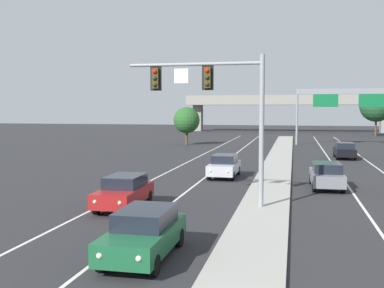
{
  "coord_description": "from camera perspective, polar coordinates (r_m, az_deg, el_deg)",
  "views": [
    {
      "loc": [
        1.35,
        -7.99,
        4.8
      ],
      "look_at": [
        -3.2,
        12.73,
        3.2
      ],
      "focal_mm": 43.58,
      "sensor_mm": 36.0,
      "label": 1
    }
  ],
  "objects": [
    {
      "name": "median_island",
      "position": [
        26.45,
        9.31,
        -6.03
      ],
      "size": [
        2.4,
        110.0,
        0.15
      ],
      "primitive_type": "cube",
      "color": "#9E9B93",
      "rests_on": "ground"
    },
    {
      "name": "lane_stripe_oncoming_center",
      "position": [
        33.88,
        1.98,
        -3.83
      ],
      "size": [
        0.14,
        100.0,
        0.01
      ],
      "primitive_type": "cube",
      "color": "silver",
      "rests_on": "ground"
    },
    {
      "name": "lane_stripe_receding_center",
      "position": [
        33.5,
        18.04,
        -4.13
      ],
      "size": [
        0.14,
        100.0,
        0.01
      ],
      "primitive_type": "cube",
      "color": "silver",
      "rests_on": "ground"
    },
    {
      "name": "edge_stripe_left",
      "position": [
        34.62,
        -3.41,
        -3.66
      ],
      "size": [
        0.14,
        100.0,
        0.01
      ],
      "primitive_type": "cube",
      "color": "silver",
      "rests_on": "ground"
    },
    {
      "name": "overhead_signal_mast",
      "position": [
        22.42,
        3.22,
        5.59
      ],
      "size": [
        6.61,
        0.44,
        7.2
      ],
      "color": "gray",
      "rests_on": "median_island"
    },
    {
      "name": "car_oncoming_green",
      "position": [
        15.35,
        -5.87,
        -10.74
      ],
      "size": [
        1.83,
        4.47,
        1.58
      ],
      "color": "#195633",
      "rests_on": "ground"
    },
    {
      "name": "car_oncoming_red",
      "position": [
        22.9,
        -8.3,
        -5.74
      ],
      "size": [
        1.92,
        4.51,
        1.58
      ],
      "color": "maroon",
      "rests_on": "ground"
    },
    {
      "name": "car_oncoming_silver",
      "position": [
        32.83,
        3.98,
        -2.66
      ],
      "size": [
        1.85,
        4.48,
        1.58
      ],
      "color": "#B7B7BC",
      "rests_on": "ground"
    },
    {
      "name": "car_receding_grey",
      "position": [
        29.28,
        16.15,
        -3.67
      ],
      "size": [
        1.91,
        4.5,
        1.58
      ],
      "color": "slate",
      "rests_on": "ground"
    },
    {
      "name": "car_receding_black",
      "position": [
        47.32,
        18.17,
        -0.73
      ],
      "size": [
        1.83,
        4.47,
        1.58
      ],
      "color": "black",
      "rests_on": "ground"
    },
    {
      "name": "highway_sign_gantry",
      "position": [
        64.22,
        18.59,
        5.31
      ],
      "size": [
        13.28,
        0.42,
        7.5
      ],
      "color": "gray",
      "rests_on": "ground"
    },
    {
      "name": "overpass_bridge",
      "position": [
        99.54,
        11.65,
        4.79
      ],
      "size": [
        42.4,
        6.4,
        7.65
      ],
      "color": "gray",
      "rests_on": "ground"
    },
    {
      "name": "tree_far_left_a",
      "position": [
        62.03,
        -0.66,
        2.92
      ],
      "size": [
        3.48,
        3.48,
        5.04
      ],
      "color": "#4C3823",
      "rests_on": "ground"
    },
    {
      "name": "tree_far_right_b",
      "position": [
        87.02,
        21.64,
        4.42
      ],
      "size": [
        5.72,
        5.72,
        8.28
      ],
      "color": "#4C3823",
      "rests_on": "ground"
    }
  ]
}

